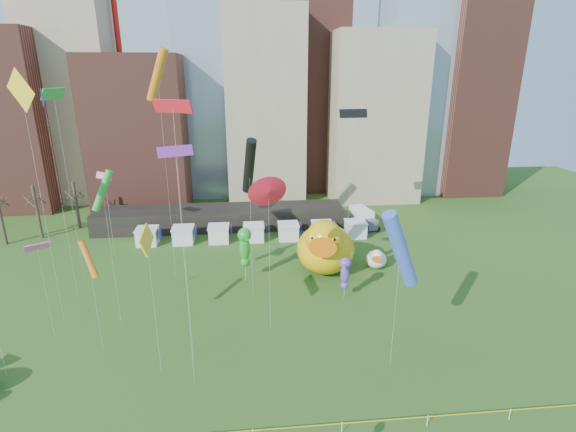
{
  "coord_description": "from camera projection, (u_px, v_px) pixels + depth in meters",
  "views": [
    {
      "loc": [
        0.05,
        -22.66,
        23.3
      ],
      "look_at": [
        3.43,
        10.87,
        12.0
      ],
      "focal_mm": 27.0,
      "sensor_mm": 36.0,
      "label": 1
    }
  ],
  "objects": [
    {
      "name": "bare_trees",
      "position": [
        38.0,
        211.0,
        62.88
      ],
      "size": [
        8.44,
        6.44,
        8.5
      ],
      "color": "#382B21",
      "rests_on": "ground"
    },
    {
      "name": "kite_1",
      "position": [
        104.0,
        176.0,
        54.63
      ],
      "size": [
        2.5,
        1.93,
        11.17
      ],
      "color": "silver",
      "rests_on": "ground"
    },
    {
      "name": "skyline",
      "position": [
        254.0,
        82.0,
        79.77
      ],
      "size": [
        101.0,
        23.0,
        68.0
      ],
      "color": "brown",
      "rests_on": "ground"
    },
    {
      "name": "kite_0",
      "position": [
        173.0,
        109.0,
        30.27
      ],
      "size": [
        2.95,
        1.79,
        21.44
      ],
      "color": "silver",
      "rests_on": "ground"
    },
    {
      "name": "kite_7",
      "position": [
        176.0,
        154.0,
        28.35
      ],
      "size": [
        2.26,
        1.26,
        18.68
      ],
      "color": "silver",
      "rests_on": "ground"
    },
    {
      "name": "kite_13",
      "position": [
        43.0,
        99.0,
        40.89
      ],
      "size": [
        0.84,
        1.8,
        21.83
      ],
      "color": "silver",
      "rests_on": "ground"
    },
    {
      "name": "kite_12",
      "position": [
        147.0,
        240.0,
        31.6
      ],
      "size": [
        0.88,
        4.01,
        12.24
      ],
      "color": "silver",
      "rests_on": "ground"
    },
    {
      "name": "vendor_tents",
      "position": [
        254.0,
        233.0,
        62.48
      ],
      "size": [
        33.24,
        2.8,
        2.4
      ],
      "color": "white",
      "rests_on": "ground"
    },
    {
      "name": "pavilion",
      "position": [
        221.0,
        218.0,
        67.51
      ],
      "size": [
        38.0,
        6.0,
        3.2
      ],
      "primitive_type": "cube",
      "color": "black",
      "rests_on": "ground"
    },
    {
      "name": "kite_8",
      "position": [
        268.0,
        192.0,
        37.23
      ],
      "size": [
        2.44,
        1.45,
        14.74
      ],
      "color": "silver",
      "rests_on": "ground"
    },
    {
      "name": "seahorse_green",
      "position": [
        245.0,
        244.0,
        49.31
      ],
      "size": [
        1.84,
        2.17,
        6.56
      ],
      "rotation": [
        0.0,
        0.0,
        0.17
      ],
      "color": "silver",
      "rests_on": "ground"
    },
    {
      "name": "box_truck",
      "position": [
        363.0,
        217.0,
        68.4
      ],
      "size": [
        3.4,
        6.53,
        2.64
      ],
      "rotation": [
        0.0,
        0.0,
        0.18
      ],
      "color": "white",
      "rests_on": "ground"
    },
    {
      "name": "kite_3",
      "position": [
        53.0,
        95.0,
        45.4
      ],
      "size": [
        1.28,
        3.8,
        21.64
      ],
      "color": "silver",
      "rests_on": "ground"
    },
    {
      "name": "caution_tape",
      "position": [
        253.0,
        432.0,
        28.56
      ],
      "size": [
        50.0,
        0.06,
        0.9
      ],
      "color": "white",
      "rests_on": "ground"
    },
    {
      "name": "kite_2",
      "position": [
        353.0,
        114.0,
        56.2
      ],
      "size": [
        3.72,
        0.7,
        18.65
      ],
      "color": "silver",
      "rests_on": "ground"
    },
    {
      "name": "kite_11",
      "position": [
        103.0,
        191.0,
        38.21
      ],
      "size": [
        2.27,
        1.39,
        15.15
      ],
      "color": "silver",
      "rests_on": "ground"
    },
    {
      "name": "seahorse_purple",
      "position": [
        345.0,
        271.0,
        45.63
      ],
      "size": [
        1.57,
        1.77,
        4.82
      ],
      "rotation": [
        0.0,
        0.0,
        -0.35
      ],
      "color": "silver",
      "rests_on": "ground"
    },
    {
      "name": "kite_5",
      "position": [
        400.0,
        250.0,
        32.96
      ],
      "size": [
        4.04,
        2.6,
        13.71
      ],
      "color": "silver",
      "rests_on": "ground"
    },
    {
      "name": "kite_14",
      "position": [
        89.0,
        259.0,
        35.43
      ],
      "size": [
        1.77,
        1.58,
        10.25
      ],
      "color": "silver",
      "rests_on": "ground"
    },
    {
      "name": "kite_4",
      "position": [
        21.0,
        94.0,
        35.6
      ],
      "size": [
        3.03,
        2.02,
        23.61
      ],
      "color": "silver",
      "rests_on": "ground"
    },
    {
      "name": "small_duck",
      "position": [
        376.0,
        259.0,
        53.62
      ],
      "size": [
        3.3,
        3.82,
        2.7
      ],
      "rotation": [
        0.0,
        0.0,
        -0.28
      ],
      "color": "white",
      "rests_on": "ground"
    },
    {
      "name": "kite_6",
      "position": [
        157.0,
        75.0,
        44.94
      ],
      "size": [
        3.26,
        2.46,
        25.71
      ],
      "color": "silver",
      "rests_on": "ground"
    },
    {
      "name": "big_duck",
      "position": [
        325.0,
        247.0,
        51.72
      ],
      "size": [
        8.84,
        10.36,
        7.36
      ],
      "rotation": [
        0.0,
        0.0,
        -0.26
      ],
      "color": "#EFAF0C",
      "rests_on": "ground"
    },
    {
      "name": "kite_9",
      "position": [
        37.0,
        248.0,
        37.31
      ],
      "size": [
        1.82,
        1.35,
        9.22
      ],
      "color": "silver",
      "rests_on": "ground"
    },
    {
      "name": "kite_10",
      "position": [
        249.0,
        166.0,
        42.78
      ],
      "size": [
        1.75,
        3.62,
        17.33
      ],
      "color": "silver",
      "rests_on": "ground"
    }
  ]
}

